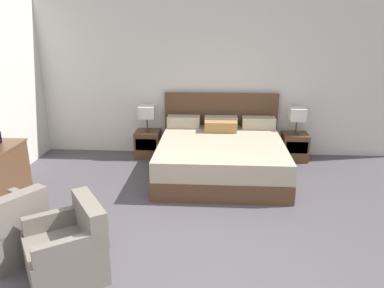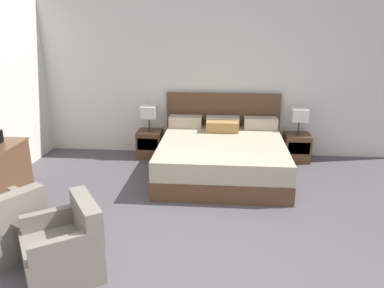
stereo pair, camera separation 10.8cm
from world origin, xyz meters
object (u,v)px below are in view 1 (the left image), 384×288
Objects in this scene: bed at (221,155)px; nightstand_left at (148,144)px; armchair_companion at (69,250)px; nightstand_right at (294,147)px; table_lamp_right at (297,114)px; table_lamp_left at (147,112)px; armchair_by_window at (6,232)px.

nightstand_left is at bearing 150.49° from bed.
nightstand_right is at bearing 50.88° from armchair_companion.
table_lamp_left is at bearing 180.00° from table_lamp_right.
nightstand_right is at bearing 41.48° from armchair_by_window.
nightstand_left is 2.68m from nightstand_right.
table_lamp_right is at bearing 50.89° from armchair_companion.
table_lamp_left is (0.00, 0.00, 0.60)m from nightstand_left.
table_lamp_left is 0.49× the size of armchair_companion.
bed reaches higher than table_lamp_left.
nightstand_left is 1.00× the size of nightstand_right.
nightstand_right is 1.04× the size of table_lamp_right.
table_lamp_right is at bearing 0.00° from table_lamp_left.
nightstand_right is 0.51× the size of armchair_companion.
nightstand_left is 0.51× the size of armchair_companion.
table_lamp_right is (1.34, 0.76, 0.52)m from bed.
armchair_companion is at bearing -129.12° from nightstand_right.
table_lamp_left is at bearing 150.45° from bed.
bed is 1.54m from nightstand_right.
nightstand_right is at bearing 0.00° from nightstand_left.
armchair_companion is (-2.84, -3.49, -0.56)m from table_lamp_right.
table_lamp_right is (2.68, 0.00, 0.60)m from nightstand_left.
table_lamp_right is 0.49× the size of armchair_companion.
nightstand_left is 3.49m from armchair_companion.
table_lamp_right reaches higher than nightstand_left.
bed reaches higher than armchair_by_window.
bed is at bearing -29.55° from table_lamp_left.
armchair_by_window is (-0.94, -3.20, -0.56)m from table_lamp_left.
armchair_by_window is at bearing -138.52° from nightstand_right.
armchair_by_window is 0.99× the size of armchair_companion.
bed is at bearing 46.96° from armchair_by_window.
nightstand_right is 4.50m from armchair_companion.
bed reaches higher than nightstand_left.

